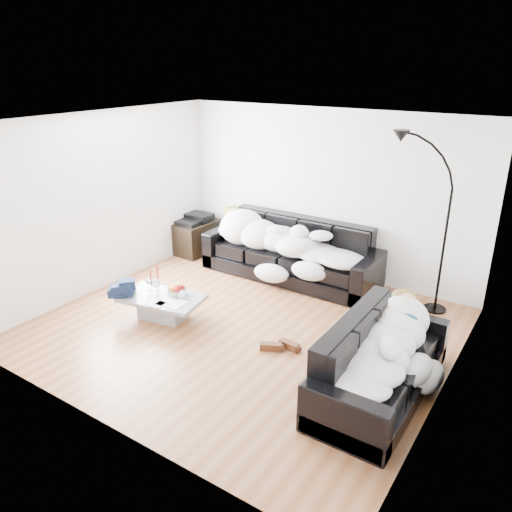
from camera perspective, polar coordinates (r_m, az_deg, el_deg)
The scene contains 24 objects.
ground at distance 6.57m, azimuth -1.46°, elevation -8.13°, with size 5.00×5.00×0.00m, color brown.
wall_back at distance 7.90m, azimuth 7.90°, elevation 7.06°, with size 5.00×0.02×2.60m, color silver.
wall_left at distance 7.68m, azimuth -17.11°, elevation 5.89°, with size 0.02×4.50×2.60m, color silver.
wall_right at distance 5.11m, azimuth 22.04°, elevation -2.57°, with size 0.02×4.50×2.60m, color silver.
ceiling at distance 5.74m, azimuth -1.71°, elevation 15.03°, with size 5.00×5.00×0.00m, color white.
sofa_back at distance 7.85m, azimuth 3.95°, elevation 0.67°, with size 2.81×0.97×0.92m, color black.
sofa_right at distance 5.34m, azimuth 14.17°, elevation -11.40°, with size 2.00×0.86×0.81m, color black.
sleeper_back at distance 7.74m, azimuth 3.80°, elevation 1.94°, with size 2.37×0.82×0.47m, color silver, non-canonical shape.
sleeper_right at distance 5.23m, azimuth 14.40°, elevation -9.33°, with size 1.71×0.72×0.42m, color silver, non-canonical shape.
teal_cushion at distance 5.72m, azimuth 16.05°, elevation -5.63°, with size 0.36×0.30×0.20m, color #0C4555.
coffee_table at distance 6.84m, azimuth -10.62°, elevation -5.74°, with size 1.08×0.63×0.32m, color #939699.
fruit_bowl at distance 6.74m, azimuth -9.01°, elevation -3.83°, with size 0.25×0.25×0.15m, color white.
wine_glass_a at distance 6.93m, azimuth -11.35°, elevation -3.18°, with size 0.07×0.07×0.17m, color white.
wine_glass_b at distance 6.94m, azimuth -12.17°, elevation -3.20°, with size 0.07×0.07×0.17m, color white.
wine_glass_c at distance 6.79m, azimuth -11.28°, elevation -3.62°, with size 0.08×0.08×0.19m, color white.
candle_left at distance 7.11m, azimuth -11.96°, elevation -2.32°, with size 0.04×0.04×0.22m, color maroon.
candle_right at distance 7.09m, azimuth -11.17°, elevation -2.15°, with size 0.05×0.05×0.27m, color maroon.
newspaper_a at distance 6.56m, azimuth -9.68°, elevation -5.30°, with size 0.35×0.27×0.01m, color silver.
newspaper_b at distance 6.60m, azimuth -11.47°, elevation -5.28°, with size 0.26×0.18×0.01m, color silver.
navy_jacket at distance 6.87m, azimuth -14.88°, elevation -3.01°, with size 0.34×0.29×0.17m, color black, non-canonical shape.
shoes at distance 6.09m, azimuth 2.70°, elevation -10.19°, with size 0.44×0.32×0.10m, color #472311, non-canonical shape.
av_cabinet at distance 9.02m, azimuth -6.80°, elevation 2.18°, with size 0.56×0.82×0.56m, color black.
stereo at distance 8.91m, azimuth -6.90°, elevation 4.29°, with size 0.44×0.34×0.13m, color black.
floor_lamp at distance 7.03m, azimuth 20.79°, elevation 1.92°, with size 0.77×0.31×2.12m, color black, non-canonical shape.
Camera 1 is at (3.29, -4.66, 3.26)m, focal length 35.00 mm.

